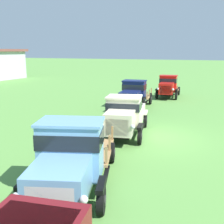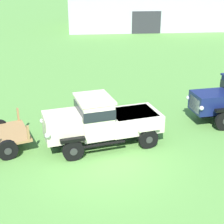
% 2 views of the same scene
% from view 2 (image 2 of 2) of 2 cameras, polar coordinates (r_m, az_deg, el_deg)
% --- Properties ---
extents(ground_plane, '(240.00, 240.00, 0.00)m').
position_cam_2_polar(ground_plane, '(12.80, -0.85, -8.28)').
color(ground_plane, '#5B9342').
extents(farm_shed, '(24.82, 10.08, 4.44)m').
position_cam_2_polar(farm_shed, '(44.28, 9.41, 16.69)').
color(farm_shed, '#B2B7BC').
rests_on(farm_shed, ground).
extents(vintage_truck_midrow_center, '(4.93, 2.82, 2.05)m').
position_cam_2_polar(vintage_truck_midrow_center, '(13.55, -1.93, -1.36)').
color(vintage_truck_midrow_center, black).
rests_on(vintage_truck_midrow_center, ground).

